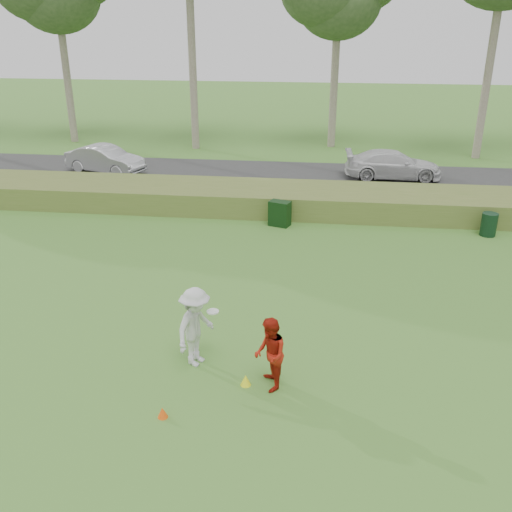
# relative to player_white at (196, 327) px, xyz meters

# --- Properties ---
(ground) EXTENTS (120.00, 120.00, 0.00)m
(ground) POSITION_rel_player_white_xyz_m (0.93, -0.67, -0.94)
(ground) COLOR #3A7426
(ground) RESTS_ON ground
(reed_strip) EXTENTS (80.00, 3.00, 0.90)m
(reed_strip) POSITION_rel_player_white_xyz_m (0.93, 11.33, -0.49)
(reed_strip) COLOR #54692A
(reed_strip) RESTS_ON ground
(park_road) EXTENTS (80.00, 6.00, 0.06)m
(park_road) POSITION_rel_player_white_xyz_m (0.93, 16.33, -0.91)
(park_road) COLOR #2D2D2D
(park_road) RESTS_ON ground
(player_white) EXTENTS (1.10, 1.39, 1.88)m
(player_white) POSITION_rel_player_white_xyz_m (0.00, 0.00, 0.00)
(player_white) COLOR silver
(player_white) RESTS_ON ground
(player_red) EXTENTS (0.80, 0.92, 1.63)m
(player_red) POSITION_rel_player_white_xyz_m (1.74, -0.71, -0.12)
(player_red) COLOR #A41B0E
(player_red) RESTS_ON ground
(cone_orange) EXTENTS (0.21, 0.21, 0.23)m
(cone_orange) POSITION_rel_player_white_xyz_m (-0.26, -1.96, -0.83)
(cone_orange) COLOR #FF530D
(cone_orange) RESTS_ON ground
(cone_yellow) EXTENTS (0.23, 0.23, 0.25)m
(cone_yellow) POSITION_rel_player_white_xyz_m (1.22, -0.70, -0.81)
(cone_yellow) COLOR #FFFE1A
(cone_yellow) RESTS_ON ground
(utility_cabinet) EXTENTS (0.87, 0.70, 0.95)m
(utility_cabinet) POSITION_rel_player_white_xyz_m (1.06, 9.43, -0.46)
(utility_cabinet) COLOR black
(utility_cabinet) RESTS_ON ground
(trash_bin) EXTENTS (0.72, 0.72, 0.83)m
(trash_bin) POSITION_rel_player_white_xyz_m (8.59, 9.32, -0.52)
(trash_bin) COLOR black
(trash_bin) RESTS_ON ground
(car_mid) EXTENTS (4.27, 2.57, 1.33)m
(car_mid) POSITION_rel_player_white_xyz_m (-8.20, 15.96, -0.21)
(car_mid) COLOR #B6B6BA
(car_mid) RESTS_ON park_road
(car_right) EXTENTS (4.61, 2.03, 1.32)m
(car_right) POSITION_rel_player_white_xyz_m (5.88, 16.67, -0.22)
(car_right) COLOR silver
(car_right) RESTS_ON park_road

